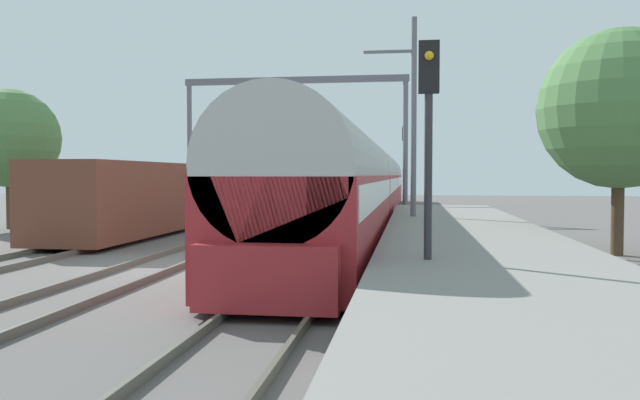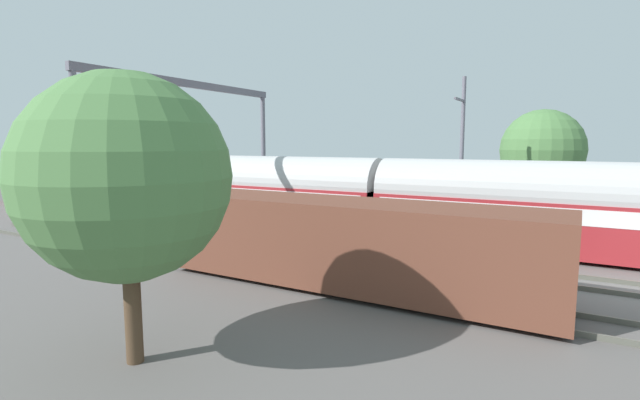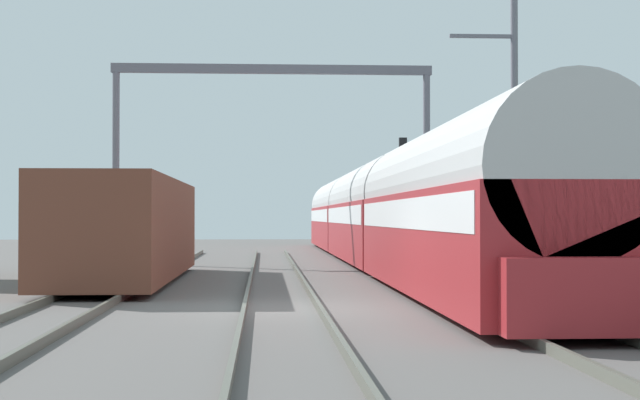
{
  "view_description": "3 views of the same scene",
  "coord_description": "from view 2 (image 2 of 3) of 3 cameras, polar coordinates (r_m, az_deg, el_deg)",
  "views": [
    {
      "loc": [
        6.46,
        -15.99,
        2.38
      ],
      "look_at": [
        4.15,
        0.2,
        1.74
      ],
      "focal_mm": 35.77,
      "sensor_mm": 36.0,
      "label": 1
    },
    {
      "loc": [
        -17.39,
        1.75,
        4.71
      ],
      "look_at": [
        0.85,
        12.13,
        2.13
      ],
      "focal_mm": 25.94,
      "sensor_mm": 36.0,
      "label": 2
    },
    {
      "loc": [
        -0.35,
        -19.29,
        1.82
      ],
      "look_at": [
        2.07,
        22.64,
        2.55
      ],
      "focal_mm": 54.71,
      "sensor_mm": 36.0,
      "label": 3
    }
  ],
  "objects": [
    {
      "name": "catenary_gantry",
      "position": [
        24.68,
        -15.7,
        8.94
      ],
      "size": [
        12.69,
        0.28,
        7.86
      ],
      "color": "slate",
      "rests_on": "ground"
    },
    {
      "name": "platform",
      "position": [
        25.71,
        28.69,
        -3.39
      ],
      "size": [
        4.4,
        28.0,
        0.9
      ],
      "color": "gray",
      "rests_on": "ground"
    },
    {
      "name": "railway_signal_far",
      "position": [
        33.26,
        -15.52,
        4.65
      ],
      "size": [
        0.36,
        0.3,
        5.48
      ],
      "color": "#2D2D33",
      "rests_on": "ground"
    },
    {
      "name": "track_west",
      "position": [
        18.08,
        34.53,
        -9.08
      ],
      "size": [
        1.52,
        60.0,
        0.16
      ],
      "color": "#57574D",
      "rests_on": "ground"
    },
    {
      "name": "ground",
      "position": [
        18.1,
        34.52,
        -9.32
      ],
      "size": [
        120.0,
        120.0,
        0.0
      ],
      "primitive_type": "plane",
      "color": "#5D5856"
    },
    {
      "name": "freight_car",
      "position": [
        15.08,
        3.65,
        -5.4
      ],
      "size": [
        2.8,
        13.0,
        2.7
      ],
      "color": "brown",
      "rests_on": "ground"
    },
    {
      "name": "tree_west_background",
      "position": [
        10.35,
        -22.8,
        2.52
      ],
      "size": [
        4.35,
        4.35,
        6.18
      ],
      "color": "#4C3826",
      "rests_on": "ground"
    },
    {
      "name": "tree_east_background",
      "position": [
        29.99,
        25.71,
        5.58
      ],
      "size": [
        4.69,
        4.69,
        6.67
      ],
      "color": "#4C3826",
      "rests_on": "ground"
    },
    {
      "name": "track_east",
      "position": [
        22.1,
        33.65,
        -6.27
      ],
      "size": [
        1.52,
        60.0,
        0.16
      ],
      "color": "#57574D",
      "rests_on": "ground"
    },
    {
      "name": "person_crossing",
      "position": [
        28.09,
        -5.74,
        -0.54
      ],
      "size": [
        0.45,
        0.35,
        1.73
      ],
      "rotation": [
        0.0,
        0.0,
        3.45
      ],
      "color": "#2C2C2C",
      "rests_on": "ground"
    },
    {
      "name": "passenger_train",
      "position": [
        27.47,
        -8.33,
        1.23
      ],
      "size": [
        2.93,
        49.2,
        3.82
      ],
      "color": "maroon",
      "rests_on": "ground"
    },
    {
      "name": "catenary_pole_east_mid",
      "position": [
        24.49,
        17.04,
        5.4
      ],
      "size": [
        1.9,
        0.2,
        8.0
      ],
      "color": "slate",
      "rests_on": "ground"
    }
  ]
}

